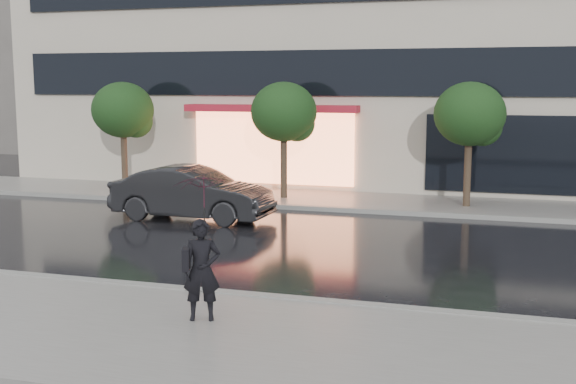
% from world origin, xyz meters
% --- Properties ---
extents(ground, '(120.00, 120.00, 0.00)m').
position_xyz_m(ground, '(0.00, 0.00, 0.00)').
color(ground, black).
rests_on(ground, ground).
extents(sidewalk_near, '(60.00, 4.50, 0.12)m').
position_xyz_m(sidewalk_near, '(0.00, -3.25, 0.06)').
color(sidewalk_near, slate).
rests_on(sidewalk_near, ground).
extents(sidewalk_far, '(60.00, 3.50, 0.12)m').
position_xyz_m(sidewalk_far, '(0.00, 10.25, 0.06)').
color(sidewalk_far, slate).
rests_on(sidewalk_far, ground).
extents(curb_near, '(60.00, 0.25, 0.14)m').
position_xyz_m(curb_near, '(0.00, -1.00, 0.07)').
color(curb_near, gray).
rests_on(curb_near, ground).
extents(curb_far, '(60.00, 0.25, 0.14)m').
position_xyz_m(curb_far, '(0.00, 8.50, 0.07)').
color(curb_far, gray).
rests_on(curb_far, ground).
extents(tree_far_west, '(2.20, 2.20, 3.99)m').
position_xyz_m(tree_far_west, '(-8.94, 10.03, 2.92)').
color(tree_far_west, '#33261C').
rests_on(tree_far_west, ground).
extents(tree_mid_west, '(2.20, 2.20, 3.99)m').
position_xyz_m(tree_mid_west, '(-2.94, 10.03, 2.92)').
color(tree_mid_west, '#33261C').
rests_on(tree_mid_west, ground).
extents(tree_mid_east, '(2.20, 2.20, 3.99)m').
position_xyz_m(tree_mid_east, '(3.06, 10.03, 2.92)').
color(tree_mid_east, '#33261C').
rests_on(tree_mid_east, ground).
extents(parked_car, '(4.75, 1.80, 1.55)m').
position_xyz_m(parked_car, '(-4.56, 6.00, 0.77)').
color(parked_car, black).
rests_on(parked_car, ground).
extents(pedestrian_with_umbrella, '(1.23, 1.24, 2.37)m').
position_xyz_m(pedestrian_with_umbrella, '(-0.49, -2.55, 1.69)').
color(pedestrian_with_umbrella, black).
rests_on(pedestrian_with_umbrella, sidewalk_near).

